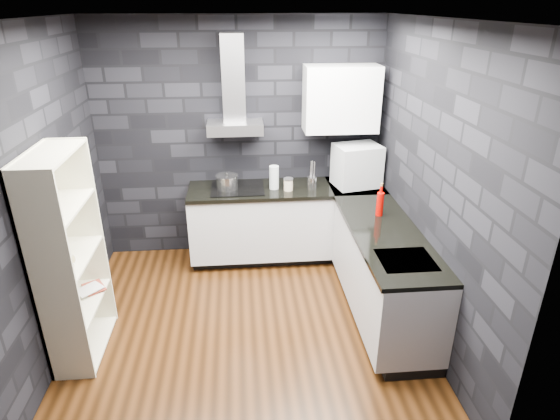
{
  "coord_description": "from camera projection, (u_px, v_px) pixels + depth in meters",
  "views": [
    {
      "loc": [
        -0.01,
        -3.58,
        2.81
      ],
      "look_at": [
        0.35,
        0.45,
        1.0
      ],
      "focal_mm": 30.0,
      "sensor_mm": 36.0,
      "label": 1
    }
  ],
  "objects": [
    {
      "name": "wall_left",
      "position": [
        38.0,
        202.0,
        3.72
      ],
      "size": [
        0.05,
        3.2,
        2.7
      ],
      "primitive_type": "cube",
      "color": "black",
      "rests_on": "ground"
    },
    {
      "name": "bookshelf",
      "position": [
        70.0,
        259.0,
        3.8
      ],
      "size": [
        0.52,
        0.86,
        1.8
      ],
      "primitive_type": "cube",
      "rotation": [
        0.0,
        0.0,
        -0.23
      ],
      "color": "beige",
      "rests_on": "ground"
    },
    {
      "name": "wall_right",
      "position": [
        433.0,
        189.0,
        3.99
      ],
      "size": [
        0.05,
        3.2,
        2.7
      ],
      "primitive_type": "cube",
      "color": "black",
      "rests_on": "ground"
    },
    {
      "name": "counter_corner_top",
      "position": [
        356.0,
        186.0,
        5.34
      ],
      "size": [
        0.62,
        0.62,
        0.04
      ],
      "primitive_type": "cube",
      "color": "black",
      "rests_on": "counter_right_cab"
    },
    {
      "name": "glass_vase",
      "position": [
        274.0,
        177.0,
        5.17
      ],
      "size": [
        0.13,
        0.13,
        0.26
      ],
      "primitive_type": "cylinder",
      "rotation": [
        0.0,
        0.0,
        -0.27
      ],
      "color": "silver",
      "rests_on": "counter_back_top"
    },
    {
      "name": "sink_rim",
      "position": [
        406.0,
        260.0,
        3.78
      ],
      "size": [
        0.44,
        0.4,
        0.01
      ],
      "primitive_type": "cube",
      "color": "#A6A5AA",
      "rests_on": "counter_right_top"
    },
    {
      "name": "toekick_back",
      "position": [
        286.0,
        251.0,
        5.64
      ],
      "size": [
        2.18,
        0.5,
        0.1
      ],
      "primitive_type": "cube",
      "color": "black",
      "rests_on": "ground"
    },
    {
      "name": "utensil_crock",
      "position": [
        312.0,
        183.0,
        5.2
      ],
      "size": [
        0.11,
        0.11,
        0.13
      ],
      "primitive_type": "cylinder",
      "rotation": [
        0.0,
        0.0,
        0.13
      ],
      "color": "#B2B3B7",
      "rests_on": "counter_back_top"
    },
    {
      "name": "upper_cabinet",
      "position": [
        341.0,
        99.0,
        5.04
      ],
      "size": [
        0.8,
        0.35,
        0.7
      ],
      "primitive_type": "cube",
      "color": "white",
      "rests_on": "wall_back"
    },
    {
      "name": "ground",
      "position": [
        247.0,
        327.0,
        4.41
      ],
      "size": [
        3.2,
        3.2,
        0.0
      ],
      "primitive_type": "plane",
      "color": "#3B1F0C"
    },
    {
      "name": "counter_back_top",
      "position": [
        287.0,
        189.0,
        5.26
      ],
      "size": [
        2.2,
        0.62,
        0.04
      ],
      "primitive_type": "cube",
      "color": "black",
      "rests_on": "counter_back_cab"
    },
    {
      "name": "book_red",
      "position": [
        83.0,
        281.0,
        4.09
      ],
      "size": [
        0.15,
        0.1,
        0.22
      ],
      "primitive_type": "imported",
      "rotation": [
        0.0,
        0.0,
        0.56
      ],
      "color": "maroon",
      "rests_on": "bookshelf"
    },
    {
      "name": "ceiling",
      "position": [
        236.0,
        18.0,
        3.3
      ],
      "size": [
        3.2,
        3.2,
        0.0
      ],
      "primitive_type": "plane",
      "rotation": [
        3.14,
        0.0,
        0.0
      ],
      "color": "white"
    },
    {
      "name": "hood_chimney",
      "position": [
        233.0,
        78.0,
        4.92
      ],
      "size": [
        0.24,
        0.2,
        0.9
      ],
      "primitive_type": "cube",
      "color": "#A6A5AA",
      "rests_on": "hood_body"
    },
    {
      "name": "counter_right_top",
      "position": [
        386.0,
        234.0,
        4.24
      ],
      "size": [
        0.62,
        1.8,
        0.04
      ],
      "primitive_type": "cube",
      "color": "black",
      "rests_on": "counter_right_cab"
    },
    {
      "name": "hood_body",
      "position": [
        235.0,
        128.0,
        5.07
      ],
      "size": [
        0.6,
        0.34,
        0.12
      ],
      "primitive_type": "cube",
      "color": "#A6A5AA",
      "rests_on": "wall_back"
    },
    {
      "name": "book_second",
      "position": [
        82.0,
        277.0,
        4.11
      ],
      "size": [
        0.13,
        0.12,
        0.22
      ],
      "primitive_type": "imported",
      "rotation": [
        0.0,
        0.0,
        -0.77
      ],
      "color": "#B2B2B2",
      "rests_on": "bookshelf"
    },
    {
      "name": "wall_front",
      "position": [
        248.0,
        315.0,
        2.38
      ],
      "size": [
        3.2,
        0.05,
        2.7
      ],
      "primitive_type": "cube",
      "color": "black",
      "rests_on": "ground"
    },
    {
      "name": "cooktop",
      "position": [
        238.0,
        188.0,
        5.21
      ],
      "size": [
        0.58,
        0.5,
        0.01
      ],
      "primitive_type": "cube",
      "color": "black",
      "rests_on": "counter_back_top"
    },
    {
      "name": "wall_back",
      "position": [
        240.0,
        141.0,
        5.33
      ],
      "size": [
        3.2,
        0.05,
        2.7
      ],
      "primitive_type": "cube",
      "color": "black",
      "rests_on": "ground"
    },
    {
      "name": "pot",
      "position": [
        227.0,
        182.0,
        5.16
      ],
      "size": [
        0.25,
        0.25,
        0.14
      ],
      "primitive_type": "cylinder",
      "rotation": [
        0.0,
        0.0,
        0.04
      ],
      "color": "#B2B3B7",
      "rests_on": "cooktop"
    },
    {
      "name": "fruit_bowl",
      "position": [
        63.0,
        263.0,
        3.66
      ],
      "size": [
        0.26,
        0.26,
        0.05
      ],
      "primitive_type": "imported",
      "rotation": [
        0.0,
        0.0,
        0.4
      ],
      "color": "white",
      "rests_on": "bookshelf"
    },
    {
      "name": "red_bottle",
      "position": [
        380.0,
        204.0,
        4.52
      ],
      "size": [
        0.08,
        0.08,
        0.23
      ],
      "primitive_type": "cylinder",
      "rotation": [
        0.0,
        0.0,
        0.14
      ],
      "color": "#A70400",
      "rests_on": "counter_right_top"
    },
    {
      "name": "counter_right_cab",
      "position": [
        384.0,
        272.0,
        4.41
      ],
      "size": [
        0.6,
        1.8,
        0.76
      ],
      "primitive_type": "cube",
      "color": "silver",
      "rests_on": "ground"
    },
    {
      "name": "appliance_garage",
      "position": [
        357.0,
        166.0,
        5.23
      ],
      "size": [
        0.55,
        0.47,
        0.48
      ],
      "primitive_type": "cube",
      "rotation": [
        0.0,
        0.0,
        0.21
      ],
      "color": "#B1B5B9",
      "rests_on": "counter_back_top"
    },
    {
      "name": "counter_back_cab",
      "position": [
        286.0,
        221.0,
        5.43
      ],
      "size": [
        2.2,
        0.6,
        0.76
      ],
      "primitive_type": "cube",
      "color": "silver",
      "rests_on": "ground"
    },
    {
      "name": "toekick_right",
      "position": [
        384.0,
        309.0,
        4.59
      ],
      "size": [
        0.5,
        1.78,
        0.1
      ],
      "primitive_type": "cube",
      "color": "black",
      "rests_on": "ground"
    },
    {
      "name": "storage_jar",
      "position": [
        288.0,
        185.0,
        5.15
      ],
      "size": [
        0.11,
        0.11,
        0.12
      ],
      "primitive_type": "cylinder",
      "rotation": [
        0.0,
        0.0,
        -0.15
      ],
      "color": "beige",
      "rests_on": "counter_back_top"
    }
  ]
}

